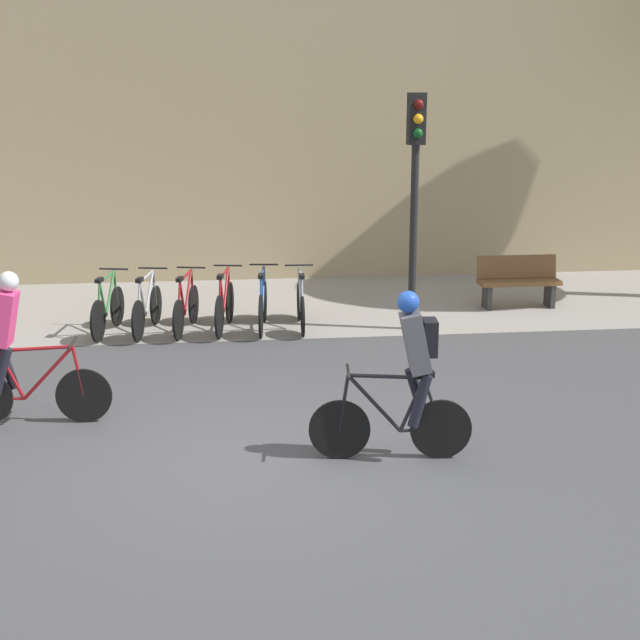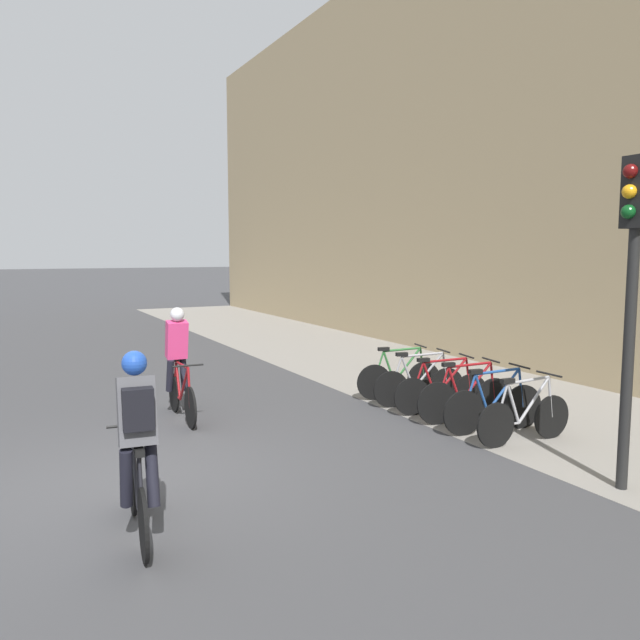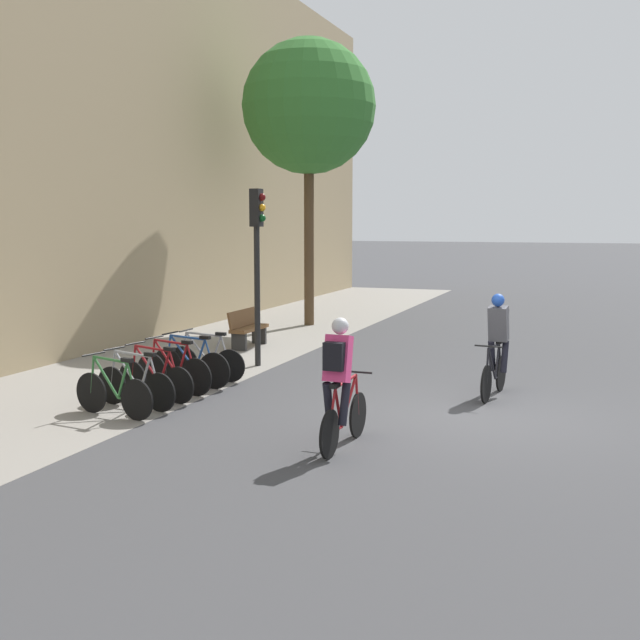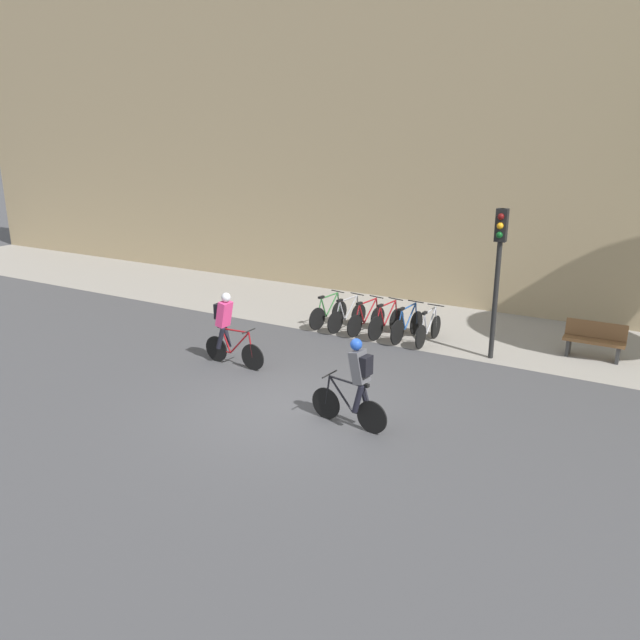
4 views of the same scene
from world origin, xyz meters
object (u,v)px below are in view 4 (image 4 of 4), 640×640
(parked_bike_4, at_px, (407,325))
(bench, at_px, (594,340))
(parked_bike_5, at_px, (428,329))
(parked_bike_0, at_px, (328,313))
(parked_bike_1, at_px, (347,316))
(parked_bike_2, at_px, (366,319))
(cyclist_grey, at_px, (357,381))
(cyclist_pink, at_px, (227,326))
(parked_bike_3, at_px, (386,322))
(traffic_light_pole, at_px, (499,257))

(parked_bike_4, distance_m, bench, 4.58)
(parked_bike_5, bearing_deg, parked_bike_0, 179.98)
(parked_bike_0, bearing_deg, parked_bike_1, -0.11)
(parked_bike_1, xyz_separation_m, bench, (6.26, 0.97, 0.07))
(parked_bike_2, bearing_deg, parked_bike_5, 0.01)
(parked_bike_0, height_order, parked_bike_1, parked_bike_0)
(cyclist_grey, xyz_separation_m, parked_bike_5, (-0.58, 5.29, -0.56))
(parked_bike_2, bearing_deg, parked_bike_0, 179.94)
(parked_bike_1, distance_m, parked_bike_4, 1.79)
(cyclist_pink, xyz_separation_m, parked_bike_3, (2.36, 3.83, -0.55))
(parked_bike_3, relative_size, traffic_light_pole, 0.45)
(cyclist_grey, distance_m, traffic_light_pole, 5.36)
(parked_bike_0, relative_size, parked_bike_4, 0.94)
(traffic_light_pole, bearing_deg, bench, 30.29)
(cyclist_grey, xyz_separation_m, parked_bike_2, (-2.38, 5.29, -0.56))
(traffic_light_pole, bearing_deg, cyclist_pink, -146.15)
(traffic_light_pole, relative_size, bench, 2.58)
(cyclist_pink, bearing_deg, parked_bike_2, 65.25)
(parked_bike_0, bearing_deg, parked_bike_4, -0.01)
(parked_bike_1, bearing_deg, parked_bike_3, 0.06)
(parked_bike_2, distance_m, traffic_light_pole, 4.12)
(parked_bike_0, distance_m, bench, 6.93)
(parked_bike_4, height_order, bench, parked_bike_4)
(parked_bike_0, distance_m, parked_bike_2, 1.19)
(parked_bike_3, bearing_deg, cyclist_pink, -121.66)
(bench, bearing_deg, parked_bike_3, -169.21)
(parked_bike_4, bearing_deg, bench, 12.20)
(parked_bike_0, height_order, parked_bike_4, parked_bike_4)
(parked_bike_1, bearing_deg, cyclist_grey, -60.66)
(parked_bike_2, relative_size, parked_bike_4, 0.97)
(parked_bike_4, bearing_deg, parked_bike_5, -0.04)
(parked_bike_0, height_order, parked_bike_3, parked_bike_3)
(cyclist_pink, height_order, parked_bike_2, cyclist_pink)
(cyclist_grey, bearing_deg, parked_bike_3, 108.58)
(cyclist_pink, height_order, parked_bike_1, cyclist_pink)
(parked_bike_5, height_order, bench, parked_bike_5)
(parked_bike_5, distance_m, bench, 3.99)
(parked_bike_0, relative_size, parked_bike_2, 0.97)
(cyclist_pink, distance_m, parked_bike_0, 3.91)
(parked_bike_0, relative_size, parked_bike_3, 0.96)
(bench, bearing_deg, cyclist_grey, -117.74)
(parked_bike_0, xyz_separation_m, bench, (6.86, 0.97, 0.07))
(cyclist_pink, height_order, parked_bike_5, cyclist_pink)
(cyclist_grey, bearing_deg, parked_bike_2, 114.19)
(bench, bearing_deg, parked_bike_1, -171.22)
(parked_bike_3, distance_m, parked_bike_4, 0.60)
(parked_bike_3, bearing_deg, parked_bike_0, 180.00)
(parked_bike_1, distance_m, parked_bike_2, 0.60)
(parked_bike_3, distance_m, bench, 5.16)
(traffic_light_pole, height_order, bench, traffic_light_pole)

